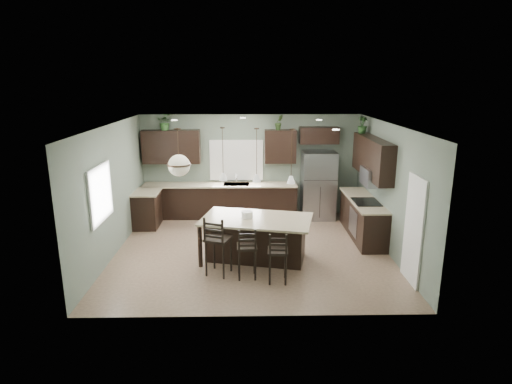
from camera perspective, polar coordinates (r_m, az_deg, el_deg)
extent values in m
plane|color=#9E8466|center=(9.68, -0.55, -7.79)|extent=(6.00, 6.00, 0.00)
cube|color=white|center=(8.43, 20.27, -4.81)|extent=(0.04, 0.82, 2.04)
cube|color=white|center=(11.87, -2.63, 4.27)|extent=(1.35, 0.02, 1.00)
cube|color=white|center=(8.91, -20.11, -0.20)|extent=(0.02, 1.10, 1.00)
cube|color=black|center=(11.43, -14.32, -2.28)|extent=(0.60, 0.90, 0.90)
cube|color=#C0B391|center=(11.30, -14.37, 0.00)|extent=(0.66, 0.96, 0.04)
cube|color=black|center=(11.87, -4.78, -1.23)|extent=(4.20, 0.60, 0.90)
cube|color=#C0B391|center=(11.73, -4.83, 0.95)|extent=(4.20, 0.66, 0.04)
cube|color=gray|center=(11.70, -2.64, 1.04)|extent=(0.70, 0.45, 0.01)
cylinder|color=silver|center=(11.64, -2.65, 1.70)|extent=(0.02, 0.02, 0.28)
cube|color=black|center=(11.83, -11.22, 5.93)|extent=(1.55, 0.34, 0.90)
cube|color=black|center=(11.68, 3.25, 6.08)|extent=(0.85, 0.34, 0.90)
cube|color=black|center=(11.77, 8.42, 7.48)|extent=(1.05, 0.34, 0.45)
cube|color=black|center=(10.71, 14.03, -3.42)|extent=(0.60, 2.35, 0.90)
cube|color=#C0B391|center=(10.57, 14.08, -1.00)|extent=(0.66, 2.35, 0.04)
cube|color=black|center=(10.30, 14.48, -1.29)|extent=(0.58, 0.75, 0.02)
cube|color=gray|center=(10.38, 12.78, -3.93)|extent=(0.01, 0.72, 0.60)
cube|color=black|center=(10.38, 15.24, 4.48)|extent=(0.34, 2.35, 0.90)
cube|color=gray|center=(10.19, 15.24, 1.99)|extent=(0.40, 0.75, 0.40)
cube|color=gray|center=(11.74, 8.30, 0.89)|extent=(0.90, 0.74, 1.85)
cube|color=black|center=(9.04, 0.08, -6.31)|extent=(2.47, 1.73, 0.92)
cylinder|color=white|center=(8.90, -1.19, -3.02)|extent=(0.24, 0.24, 0.14)
cube|color=black|center=(8.38, -5.04, -7.07)|extent=(0.58, 0.58, 1.21)
cube|color=black|center=(8.24, -1.22, -8.05)|extent=(0.40, 0.40, 1.03)
cube|color=black|center=(8.08, 2.92, -8.62)|extent=(0.40, 0.40, 1.01)
imported|color=#2C5726|center=(11.74, -12.02, 9.14)|extent=(0.42, 0.37, 0.45)
imported|color=#2F4A20|center=(11.57, 3.08, 9.27)|extent=(0.27, 0.25, 0.41)
imported|color=#285023|center=(11.17, 14.01, 8.69)|extent=(0.28, 0.28, 0.42)
plane|color=slate|center=(11.91, -0.69, 3.59)|extent=(6.00, 0.00, 6.00)
plane|color=slate|center=(6.60, -0.35, -5.74)|extent=(6.00, 0.00, 6.00)
plane|color=slate|center=(9.68, -18.62, 0.16)|extent=(0.00, 5.50, 5.50)
plane|color=slate|center=(9.73, 17.39, 0.33)|extent=(0.00, 5.50, 5.50)
plane|color=white|center=(8.98, -0.60, 8.94)|extent=(6.00, 6.00, 0.00)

